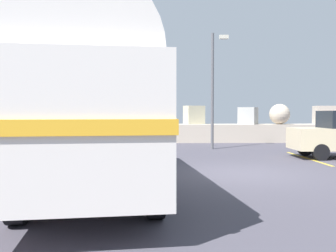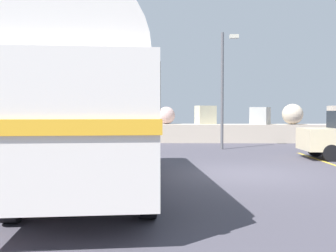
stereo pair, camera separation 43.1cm
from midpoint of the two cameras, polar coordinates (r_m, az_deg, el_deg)
name	(u,v)px [view 1 (the left image)]	position (r m, az deg, el deg)	size (l,w,h in m)	color
ground	(240,174)	(11.19, 9.94, -7.21)	(32.00, 26.00, 0.02)	#46434E
breakwater	(206,130)	(22.80, 5.36, -0.63)	(31.36, 1.92, 2.46)	#BCAF9D
vintage_coach	(95,102)	(8.86, -12.50, 3.59)	(3.50, 8.82, 3.70)	black
lamp_post	(214,83)	(18.41, 6.40, 6.50)	(0.92, 0.66, 5.67)	#5B5B60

